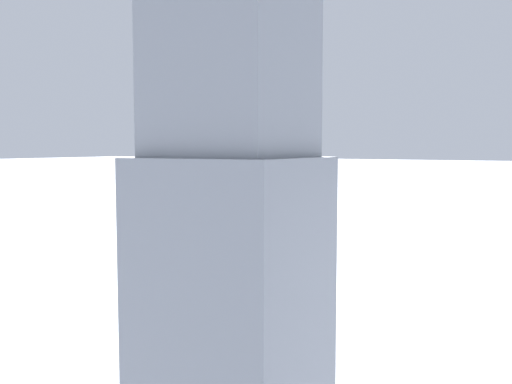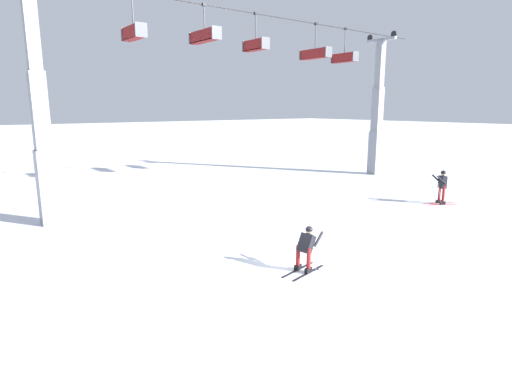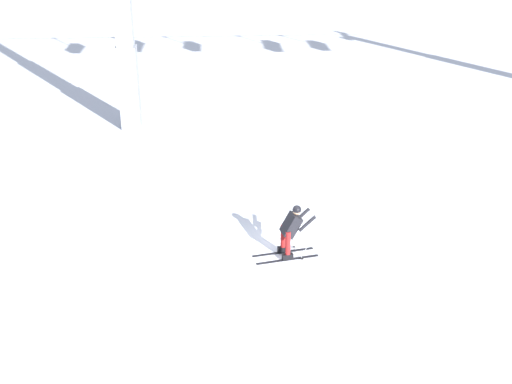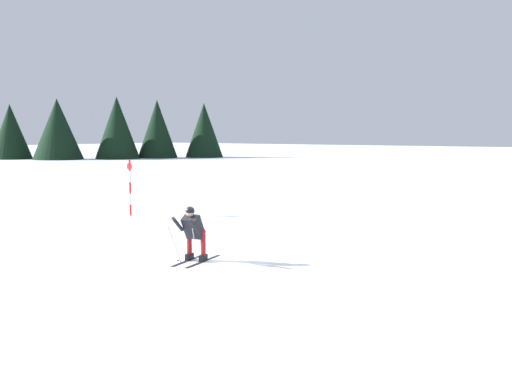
{
  "view_description": "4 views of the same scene",
  "coord_description": "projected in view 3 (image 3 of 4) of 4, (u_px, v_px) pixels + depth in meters",
  "views": [
    {
      "loc": [
        -6.27,
        12.68,
        3.3
      ],
      "look_at": [
        0.57,
        0.75,
        2.19
      ],
      "focal_mm": 39.62,
      "sensor_mm": 36.0,
      "label": 1
    },
    {
      "loc": [
        -8.37,
        -8.99,
        5.04
      ],
      "look_at": [
        -0.48,
        1.3,
        2.37
      ],
      "focal_mm": 28.98,
      "sensor_mm": 36.0,
      "label": 2
    },
    {
      "loc": [
        -1.53,
        -15.08,
        8.61
      ],
      "look_at": [
        -0.5,
        0.75,
        1.39
      ],
      "focal_mm": 46.44,
      "sensor_mm": 36.0,
      "label": 3
    },
    {
      "loc": [
        11.2,
        9.6,
        3.21
      ],
      "look_at": [
        0.41,
        1.77,
        1.88
      ],
      "focal_mm": 41.76,
      "sensor_mm": 36.0,
      "label": 4
    }
  ],
  "objects": [
    {
      "name": "skier_carving_main",
      "position": [
        291.0,
        228.0,
        16.85
      ],
      "size": [
        1.73,
        0.9,
        1.53
      ],
      "color": "black",
      "rests_on": "ground_plane"
    },
    {
      "name": "lift_tower_near",
      "position": [
        123.0,
        17.0,
        24.77
      ],
      "size": [
        0.75,
        2.93,
        10.31
      ],
      "color": "gray",
      "rests_on": "ground_plane"
    },
    {
      "name": "ground_plane",
      "position": [
        277.0,
        252.0,
        17.36
      ],
      "size": [
        260.0,
        260.0,
        0.0
      ],
      "primitive_type": "plane",
      "color": "white"
    }
  ]
}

